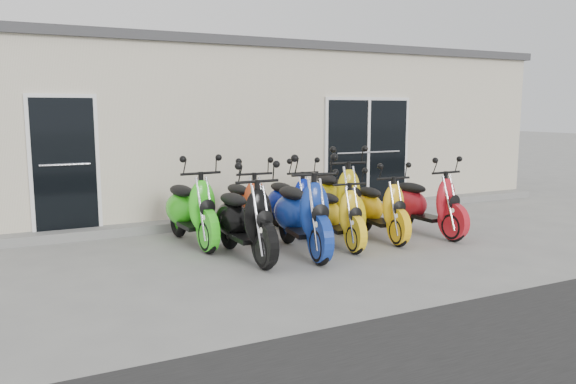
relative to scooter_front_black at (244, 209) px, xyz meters
name	(u,v)px	position (x,y,z in m)	size (l,w,h in m)	color
ground	(305,245)	(1.12, 0.28, -0.70)	(80.00, 80.00, 0.00)	gray
building	(199,130)	(1.12, 5.48, 0.90)	(14.00, 6.00, 3.20)	beige
roof_cap	(198,55)	(1.12, 5.48, 2.58)	(14.20, 6.20, 0.16)	#3F3F42
front_step	(254,218)	(1.12, 2.30, -0.63)	(14.00, 0.40, 0.15)	gray
door_left	(64,161)	(-2.08, 2.45, 0.56)	(1.07, 0.08, 2.22)	black
door_right	(367,149)	(3.72, 2.45, 0.56)	(2.02, 0.08, 2.22)	black
scooter_front_black	(244,209)	(0.00, 0.00, 0.00)	(0.69, 1.90, 1.41)	black
scooter_front_blue	(302,203)	(0.85, -0.10, 0.04)	(0.73, 2.01, 1.49)	navy
scooter_front_orange_a	(338,206)	(1.55, 0.07, -0.09)	(0.61, 1.67, 1.23)	yellow
scooter_front_orange_b	(380,200)	(2.41, 0.16, -0.07)	(0.63, 1.72, 1.27)	yellow
scooter_front_red	(427,195)	(3.28, 0.08, -0.04)	(0.66, 1.81, 1.34)	red
scooter_back_green	(191,199)	(-0.43, 1.12, 0.01)	(0.70, 1.93, 1.42)	#36E21F
scooter_back_red	(246,197)	(0.50, 1.17, -0.03)	(0.66, 1.82, 1.35)	#BD3C16
scooter_back_blue	(291,194)	(1.34, 1.20, -0.05)	(0.64, 1.77, 1.31)	#061891
scooter_back_yellow	(337,187)	(2.15, 1.08, 0.04)	(0.73, 2.01, 1.49)	gold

